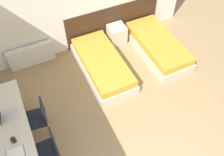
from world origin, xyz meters
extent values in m
cube|color=white|center=(0.00, 3.94, 1.35)|extent=(5.64, 0.05, 2.70)
cube|color=#382316|center=(0.86, 3.91, 0.47)|extent=(2.55, 0.03, 0.94)
cube|color=beige|center=(0.10, 2.89, 0.10)|extent=(0.92, 1.97, 0.21)
cube|color=gold|center=(0.10, 2.89, 0.30)|extent=(0.84, 1.89, 0.19)
cube|color=beige|center=(1.62, 2.89, 0.10)|extent=(0.92, 1.97, 0.21)
cube|color=gold|center=(1.62, 2.89, 0.30)|extent=(0.84, 1.89, 0.19)
cube|color=beige|center=(0.86, 3.67, 0.25)|extent=(0.43, 0.40, 0.50)
cube|color=silver|center=(-1.34, 3.82, 0.27)|extent=(1.09, 0.12, 0.55)
cube|color=beige|center=(-2.05, 1.60, 0.71)|extent=(0.53, 2.42, 0.04)
cube|color=beige|center=(-2.05, 2.79, 0.35)|extent=(0.48, 0.04, 0.69)
cube|color=black|center=(-1.69, 1.95, 0.44)|extent=(0.47, 0.47, 0.05)
cube|color=black|center=(-1.50, 1.92, 0.66)|extent=(0.08, 0.37, 0.38)
cylinder|color=slate|center=(-1.89, 1.80, 0.21)|extent=(0.02, 0.02, 0.42)
cylinder|color=slate|center=(-1.84, 2.15, 0.21)|extent=(0.02, 0.02, 0.42)
cylinder|color=slate|center=(-1.54, 1.75, 0.21)|extent=(0.02, 0.02, 0.42)
cylinder|color=slate|center=(-1.49, 2.10, 0.21)|extent=(0.02, 0.02, 0.42)
cube|color=black|center=(-1.69, 1.24, 0.44)|extent=(0.41, 0.41, 0.05)
cube|color=black|center=(-1.50, 1.24, 0.66)|extent=(0.03, 0.37, 0.38)
cylinder|color=slate|center=(-1.86, 1.42, 0.21)|extent=(0.02, 0.02, 0.42)
cylinder|color=slate|center=(-1.51, 1.42, 0.21)|extent=(0.02, 0.02, 0.42)
cube|color=silver|center=(-2.06, 1.99, 0.74)|extent=(0.34, 0.24, 0.02)
cube|color=#1E4793|center=(-2.10, 1.27, 0.74)|extent=(0.29, 0.22, 0.01)
cube|color=white|center=(-2.10, 1.27, 0.74)|extent=(0.27, 0.21, 0.01)
cylinder|color=black|center=(-2.08, 1.49, 0.78)|extent=(0.08, 0.08, 0.09)
camera|label=1|loc=(-1.41, -0.82, 4.51)|focal=40.00mm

